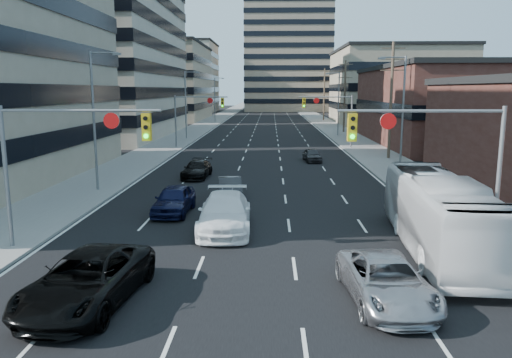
{
  "coord_description": "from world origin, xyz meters",
  "views": [
    {
      "loc": [
        0.88,
        -11.88,
        6.63
      ],
      "look_at": [
        0.15,
        12.74,
        2.2
      ],
      "focal_mm": 35.0,
      "sensor_mm": 36.0,
      "label": 1
    }
  ],
  "objects_px": {
    "white_van": "(225,213)",
    "black_pickup": "(87,280)",
    "silver_suv": "(386,281)",
    "sedan_blue": "(174,200)",
    "transit_bus": "(439,214)"
  },
  "relations": [
    {
      "from": "silver_suv",
      "to": "transit_bus",
      "type": "relative_size",
      "value": 0.45
    },
    {
      "from": "silver_suv",
      "to": "sedan_blue",
      "type": "distance_m",
      "value": 14.29
    },
    {
      "from": "white_van",
      "to": "silver_suv",
      "type": "distance_m",
      "value": 9.9
    },
    {
      "from": "white_van",
      "to": "transit_bus",
      "type": "relative_size",
      "value": 0.52
    },
    {
      "from": "white_van",
      "to": "transit_bus",
      "type": "distance_m",
      "value": 9.56
    },
    {
      "from": "white_van",
      "to": "silver_suv",
      "type": "relative_size",
      "value": 1.16
    },
    {
      "from": "silver_suv",
      "to": "white_van",
      "type": "bearing_deg",
      "value": 121.56
    },
    {
      "from": "black_pickup",
      "to": "sedan_blue",
      "type": "height_order",
      "value": "black_pickup"
    },
    {
      "from": "silver_suv",
      "to": "sedan_blue",
      "type": "xyz_separation_m",
      "value": [
        -8.87,
        11.21,
        0.05
      ]
    },
    {
      "from": "transit_bus",
      "to": "sedan_blue",
      "type": "distance_m",
      "value": 13.58
    },
    {
      "from": "black_pickup",
      "to": "sedan_blue",
      "type": "distance_m",
      "value": 11.67
    },
    {
      "from": "white_van",
      "to": "black_pickup",
      "type": "bearing_deg",
      "value": -114.84
    },
    {
      "from": "silver_suv",
      "to": "transit_bus",
      "type": "height_order",
      "value": "transit_bus"
    },
    {
      "from": "sedan_blue",
      "to": "silver_suv",
      "type": "bearing_deg",
      "value": -49.22
    },
    {
      "from": "black_pickup",
      "to": "transit_bus",
      "type": "bearing_deg",
      "value": 30.55
    }
  ]
}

